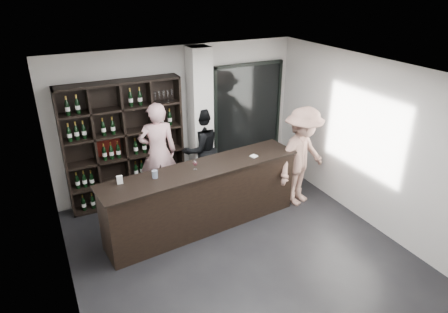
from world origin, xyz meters
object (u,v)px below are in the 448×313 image
tasting_counter (203,197)px  taster_black (201,149)px  customer (302,157)px  taster_pink (158,152)px  wine_shelf (125,145)px

tasting_counter → taster_black: size_ratio=1.98×
tasting_counter → customer: size_ratio=1.82×
taster_pink → customer: 2.73m
wine_shelf → taster_pink: 0.63m
taster_black → taster_pink: bearing=-15.0°
tasting_counter → taster_black: taster_black is taller
taster_pink → wine_shelf: bearing=-5.9°
wine_shelf → taster_pink: bearing=-16.0°
tasting_counter → taster_pink: size_ratio=1.78×
wine_shelf → taster_pink: (0.57, -0.17, -0.21)m
taster_pink → taster_black: bearing=-169.9°
wine_shelf → tasting_counter: wine_shelf is taller
taster_black → customer: 2.01m
tasting_counter → taster_black: (0.51, 1.30, 0.31)m
taster_pink → customer: taster_pink is taller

